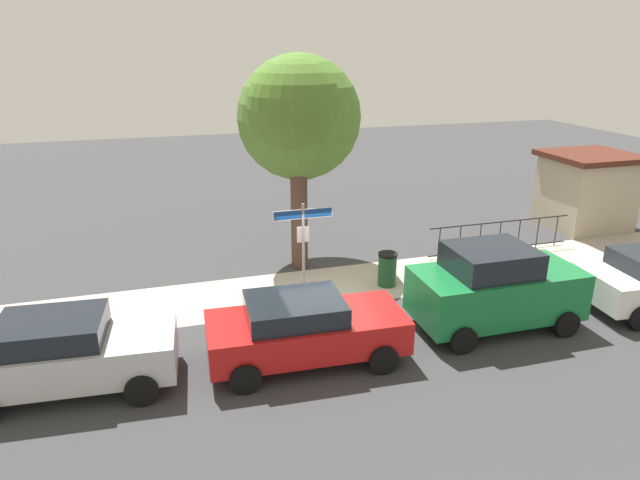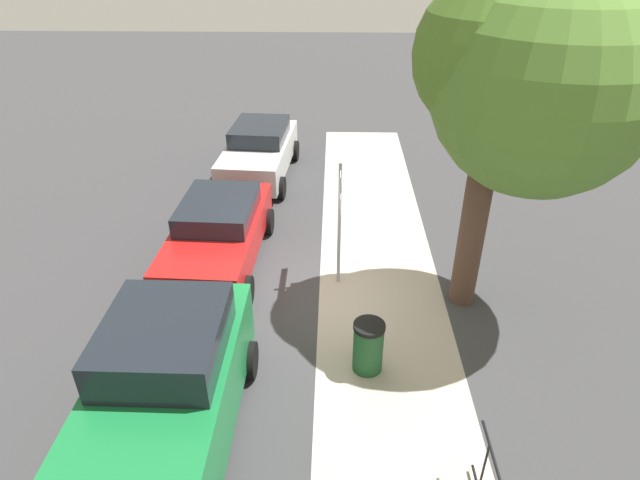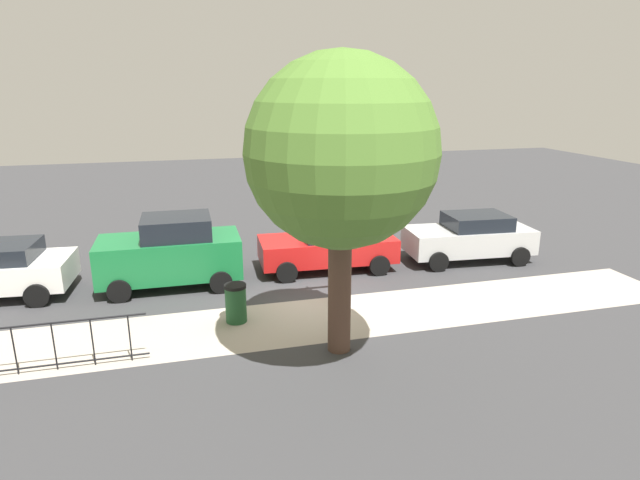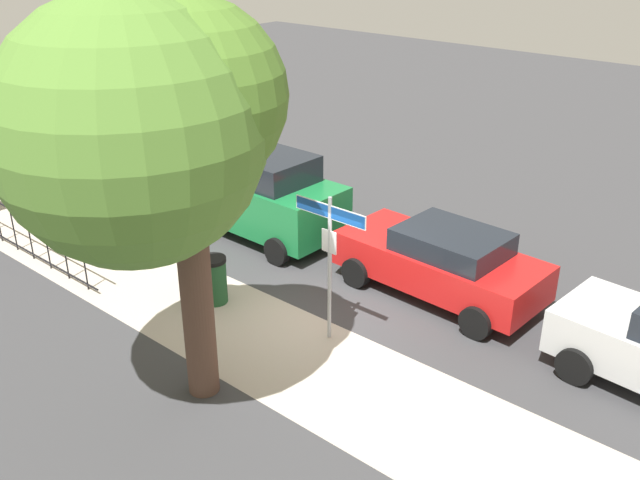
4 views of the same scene
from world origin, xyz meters
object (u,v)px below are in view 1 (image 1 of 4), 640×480
Objects in this scene: car_red at (304,328)px; shade_tree at (299,115)px; utility_shed at (586,190)px; street_sign at (303,234)px; car_green at (495,287)px; car_silver at (66,353)px; trash_bin at (387,269)px.

shade_tree is at bearing 78.82° from car_red.
shade_tree is 11.52m from utility_shed.
street_sign is 12.26m from utility_shed.
street_sign reaches higher than car_green.
utility_shed is (12.47, 6.09, 0.64)m from car_red.
car_silver is 0.98× the size of car_red.
car_green is at bearing 3.50° from car_silver.
car_silver is at bearing -161.57° from utility_shed.
car_silver is 4.81m from car_red.
street_sign is 3.03m from car_red.
street_sign is 4.89m from car_green.
car_red is at bearing -153.98° from utility_shed.
car_green is at bearing 5.01° from car_red.
car_silver is at bearing 179.86° from car_green.
street_sign is at bearing 77.89° from car_red.
car_green reaches higher than trash_bin.
car_red is (4.80, -0.33, -0.03)m from car_silver.
car_red is at bearing -103.68° from shade_tree.
street_sign is at bearing -163.89° from utility_shed.
car_silver is at bearing -138.91° from shade_tree.
trash_bin is at bearing 46.52° from car_red.
utility_shed is at bearing 16.11° from street_sign.
car_silver is 1.06× the size of car_green.
street_sign is at bearing 27.42° from car_silver.
car_silver reaches higher than car_red.
car_red is 13.89m from utility_shed.
car_green is (4.11, -2.48, -0.96)m from street_sign.
utility_shed reaches higher than car_red.
street_sign is 0.44× the size of shade_tree.
car_green is 4.10× the size of trash_bin.
street_sign is 6.10m from car_silver.
street_sign is 4.05m from shade_tree.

